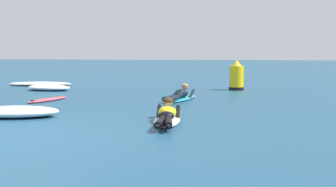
# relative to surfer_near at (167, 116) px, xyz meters

# --- Properties ---
(ground_plane) EXTENTS (120.00, 120.00, 0.00)m
(ground_plane) POSITION_rel_surfer_near_xyz_m (-2.35, 7.87, -0.14)
(ground_plane) COLOR navy
(surfer_near) EXTENTS (0.79, 2.69, 0.54)m
(surfer_near) POSITION_rel_surfer_near_xyz_m (0.00, 0.00, 0.00)
(surfer_near) COLOR silver
(surfer_near) RESTS_ON ground
(surfer_far) EXTENTS (0.96, 2.57, 0.55)m
(surfer_far) POSITION_rel_surfer_near_xyz_m (-0.33, 4.57, -0.00)
(surfer_far) COLOR #2DB2D1
(surfer_far) RESTS_ON ground
(drifting_surfboard) EXTENTS (0.89, 1.90, 0.16)m
(drifting_surfboard) POSITION_rel_surfer_near_xyz_m (-4.36, 3.73, -0.10)
(drifting_surfboard) COLOR #E54C66
(drifting_surfboard) RESTS_ON ground
(whitewater_front) EXTENTS (2.20, 1.44, 0.26)m
(whitewater_front) POSITION_rel_surfer_near_xyz_m (-3.61, 0.20, -0.02)
(whitewater_front) COLOR white
(whitewater_front) RESTS_ON ground
(whitewater_mid_left) EXTENTS (2.88, 1.40, 0.17)m
(whitewater_mid_left) POSITION_rel_surfer_near_xyz_m (-7.25, 9.60, -0.06)
(whitewater_mid_left) COLOR white
(whitewater_mid_left) RESTS_ON ground
(whitewater_mid_right) EXTENTS (1.93, 1.27, 0.23)m
(whitewater_mid_right) POSITION_rel_surfer_near_xyz_m (-5.84, 7.27, -0.03)
(whitewater_mid_right) COLOR white
(whitewater_mid_right) RESTS_ON ground
(channel_marker_buoy) EXTENTS (0.59, 0.59, 1.18)m
(channel_marker_buoy) POSITION_rel_surfer_near_xyz_m (1.35, 8.65, 0.35)
(channel_marker_buoy) COLOR yellow
(channel_marker_buoy) RESTS_ON ground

